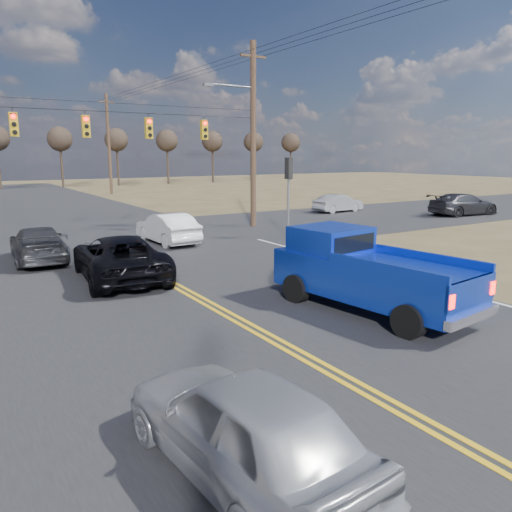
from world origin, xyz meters
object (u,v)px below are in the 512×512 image
pickup_truck (366,272)px  cross_car_east_near (338,203)px  dgrey_car_queue (38,244)px  cross_car_east_far (463,204)px  black_suv (119,257)px  white_car_queue (167,228)px  silver_suv (244,424)px

pickup_truck → cross_car_east_near: pickup_truck is taller
dgrey_car_queue → cross_car_east_far: cross_car_east_far is taller
pickup_truck → dgrey_car_queue: 12.78m
black_suv → white_car_queue: black_suv is taller
silver_suv → cross_car_east_far: (26.83, 16.15, 0.04)m
silver_suv → white_car_queue: 17.54m
silver_suv → white_car_queue: size_ratio=0.97×
cross_car_east_near → cross_car_east_far: (5.97, -5.87, 0.11)m
silver_suv → black_suv: bearing=-103.7°
pickup_truck → white_car_queue: (-0.57, 12.28, -0.31)m
black_suv → white_car_queue: 6.87m
silver_suv → cross_car_east_far: bearing=-153.5°
white_car_queue → black_suv: bearing=52.9°
dgrey_car_queue → cross_car_east_near: size_ratio=1.20×
cross_car_east_near → cross_car_east_far: size_ratio=0.75×
pickup_truck → cross_car_east_far: (20.54, 11.85, -0.27)m
silver_suv → cross_car_east_near: silver_suv is taller
silver_suv → black_suv: black_suv is taller
black_suv → cross_car_east_far: bearing=-162.7°
cross_car_east_near → silver_suv: bearing=132.0°
pickup_truck → cross_car_east_near: bearing=43.3°
pickup_truck → black_suv: bearing=116.8°
black_suv → cross_car_east_far: cross_car_east_far is taller
silver_suv → dgrey_car_queue: 15.41m
black_suv → dgrey_car_queue: (-1.79, 4.44, -0.07)m
pickup_truck → dgrey_car_queue: pickup_truck is taller
dgrey_car_queue → cross_car_east_near: bearing=-158.6°
white_car_queue → cross_car_east_far: (21.11, -0.43, 0.04)m
cross_car_east_near → black_suv: bearing=115.5°
silver_suv → cross_car_east_far: size_ratio=0.81×
white_car_queue → dgrey_car_queue: size_ratio=0.92×
pickup_truck → cross_car_east_far: bearing=22.7°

